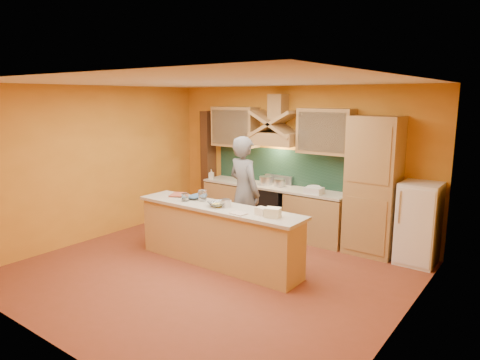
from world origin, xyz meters
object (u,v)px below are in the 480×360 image
Objects in this scene: stove at (272,209)px; fridge at (419,223)px; kitchen_scale at (226,204)px; mixing_bowl at (218,204)px; person at (244,193)px.

fridge is (2.70, 0.00, 0.20)m from stove.
kitchen_scale is (-2.36, -1.88, 0.35)m from fridge.
mixing_bowl is (-0.11, -0.05, -0.02)m from kitchen_scale.
kitchen_scale is 0.42× the size of mixing_bowl.
kitchen_scale is (0.34, -1.88, 0.55)m from stove.
person is at bearing -86.57° from stove.
stove is 1.15m from person.
mixing_bowl is (0.16, -0.91, 0.01)m from person.
fridge is 10.28× the size of kitchen_scale.
stove is 1.99m from kitchen_scale.
kitchen_scale is (0.28, -0.86, 0.02)m from person.
kitchen_scale is at bearing 123.43° from person.
person is (-2.64, -1.02, 0.32)m from fridge.
fridge is 4.36× the size of mixing_bowl.
stove is 0.46× the size of person.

